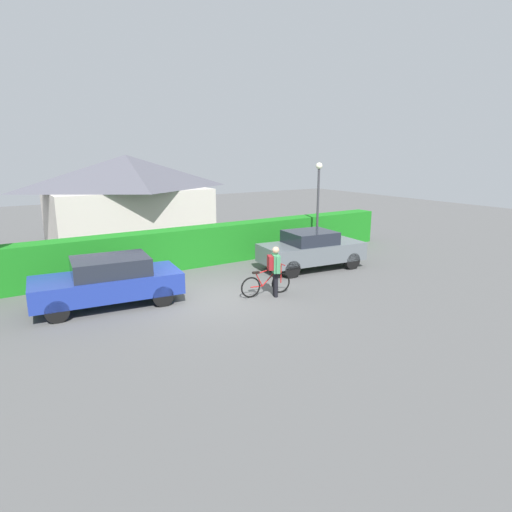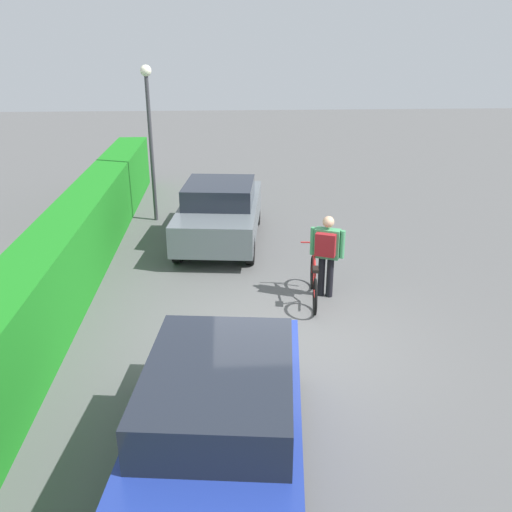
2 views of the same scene
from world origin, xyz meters
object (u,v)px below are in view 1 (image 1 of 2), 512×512
Objects in this scene: parked_car_near at (108,281)px; bicycle at (266,284)px; person_rider at (275,267)px; street_lamp at (318,195)px; parked_car_far at (311,249)px.

parked_car_near is 2.50× the size of bicycle.
bicycle is 0.66m from person_rider.
bicycle is (4.42, -1.74, -0.38)m from parked_car_near.
bicycle is 6.54m from street_lamp.
person_rider is 6.39m from street_lamp.
street_lamp is (5.06, 3.50, 2.22)m from bicycle.
parked_car_far reaches higher than parked_car_near.
person_rider is at bearing -23.43° from parked_car_near.
parked_car_far is at bearing -135.54° from street_lamp.
parked_car_far is at bearing 0.04° from parked_car_near.
bicycle is at bearing -21.48° from parked_car_near.
person_rider is (4.57, -1.98, 0.21)m from parked_car_near.
street_lamp is at bearing 44.46° from parked_car_far.
bicycle is 1.09× the size of person_rider.
parked_car_near is 1.04× the size of parked_car_far.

